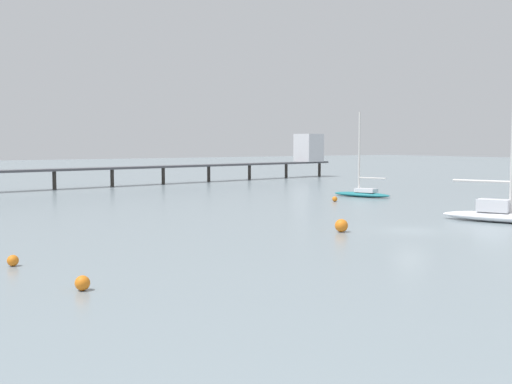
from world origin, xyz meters
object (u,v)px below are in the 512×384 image
at_px(mooring_buoy_inner, 13,261).
at_px(mooring_buoy_near, 335,199).
at_px(pier, 222,157).
at_px(sailboat_teal, 362,192).
at_px(mooring_buoy_far, 341,226).
at_px(mooring_buoy_outer, 82,283).
at_px(sailboat_white, 502,212).

bearing_deg(mooring_buoy_inner, mooring_buoy_near, 26.23).
xyz_separation_m(pier, sailboat_teal, (-2.45, -34.44, -3.22)).
bearing_deg(mooring_buoy_far, mooring_buoy_inner, -179.42).
height_order(mooring_buoy_inner, mooring_buoy_near, mooring_buoy_inner).
bearing_deg(mooring_buoy_near, pier, 76.57).
bearing_deg(mooring_buoy_outer, mooring_buoy_far, 19.55).
distance_m(sailboat_white, mooring_buoy_inner, 35.74).
relative_size(pier, mooring_buoy_far, 95.27).
relative_size(sailboat_white, mooring_buoy_outer, 21.69).
bearing_deg(sailboat_white, mooring_buoy_inner, 175.97).
relative_size(mooring_buoy_far, mooring_buoy_inner, 1.58).
bearing_deg(pier, mooring_buoy_far, -113.31).
height_order(mooring_buoy_far, mooring_buoy_inner, mooring_buoy_far).
distance_m(sailboat_teal, mooring_buoy_outer, 50.34).
bearing_deg(mooring_buoy_outer, sailboat_teal, 33.63).
distance_m(mooring_buoy_inner, mooring_buoy_near, 40.73).
height_order(mooring_buoy_outer, mooring_buoy_far, mooring_buoy_far).
bearing_deg(mooring_buoy_near, mooring_buoy_far, -129.78).
xyz_separation_m(sailboat_white, mooring_buoy_far, (-13.93, 2.73, -0.35)).
height_order(sailboat_teal, mooring_buoy_inner, sailboat_teal).
height_order(pier, mooring_buoy_far, pier).
distance_m(pier, mooring_buoy_inner, 71.56).
relative_size(sailboat_white, mooring_buoy_near, 25.13).
bearing_deg(pier, mooring_buoy_inner, -129.44).
bearing_deg(sailboat_white, pier, 80.40).
distance_m(sailboat_white, mooring_buoy_far, 14.20).
bearing_deg(sailboat_white, mooring_buoy_outer, -172.41).
bearing_deg(mooring_buoy_outer, pier, 54.56).
xyz_separation_m(pier, mooring_buoy_inner, (-45.41, -55.20, -3.50)).
xyz_separation_m(sailboat_white, mooring_buoy_near, (0.88, 20.51, -0.53)).
height_order(pier, sailboat_white, sailboat_white).
relative_size(mooring_buoy_outer, mooring_buoy_inner, 1.12).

